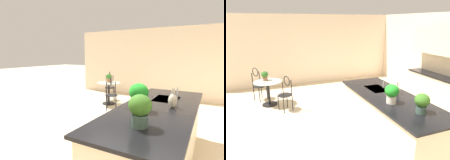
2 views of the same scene
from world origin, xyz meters
TOP-DOWN VIEW (x-y plane):
  - ground_plane at (0.00, 0.00)m, footprint 40.00×40.00m
  - wall_left_window at (-4.26, 0.00)m, footprint 0.12×7.80m
  - kitchen_island at (0.30, 0.85)m, footprint 2.80×1.06m
  - bistro_table at (-2.38, -1.53)m, footprint 0.80×0.80m
  - chair_near_window at (-1.76, -1.09)m, footprint 0.52×0.51m
  - chair_by_island at (-2.95, -1.81)m, footprint 0.53×0.53m
  - sink_faucet at (-0.25, 1.03)m, footprint 0.02×0.02m
  - potted_plant_on_table at (-2.50, -1.59)m, footprint 0.20×0.20m
  - potted_plant_counter_far at (1.15, 0.88)m, footprint 0.25×0.25m
  - potted_plant_counter_near at (0.60, 0.66)m, footprint 0.27×0.27m
  - vase_on_counter at (0.25, 1.05)m, footprint 0.13×0.13m

SIDE VIEW (x-z plane):
  - ground_plane at x=0.00m, z-range 0.00..0.00m
  - bistro_table at x=-2.38m, z-range 0.08..0.82m
  - kitchen_island at x=0.30m, z-range 0.00..0.92m
  - chair_near_window at x=-1.76m, z-range 0.05..1.09m
  - chair_by_island at x=-2.95m, z-range 0.05..1.09m
  - potted_plant_on_table at x=-2.50m, z-range 0.76..1.04m
  - sink_faucet at x=-0.25m, z-range 0.92..1.14m
  - vase_on_counter at x=0.25m, z-range 0.89..1.17m
  - potted_plant_counter_far at x=1.15m, z-range 0.95..1.30m
  - potted_plant_counter_near at x=0.60m, z-range 0.95..1.33m
  - wall_left_window at x=-4.26m, z-range 0.00..2.70m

